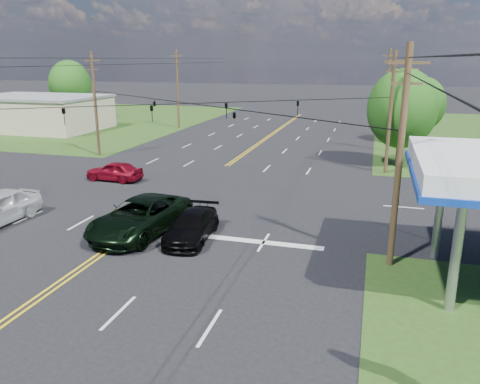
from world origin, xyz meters
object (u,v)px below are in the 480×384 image
(pole_se, at_px, (400,157))
(pole_left_far, at_px, (178,88))
(pickup_dkgreen, at_px, (140,217))
(tree_right_a, at_px, (402,109))
(suv_black, at_px, (192,226))
(retail_nw, at_px, (38,114))
(pole_right_far, at_px, (387,92))
(tree_far_l, at_px, (70,84))
(pole_ne, at_px, (390,112))
(pole_nw, at_px, (95,103))
(tree_right_b, at_px, (421,104))

(pole_se, relative_size, pole_left_far, 0.95)
(pickup_dkgreen, bearing_deg, pole_left_far, 117.22)
(tree_right_a, xyz_separation_m, suv_black, (-10.62, -20.50, -4.18))
(tree_right_a, bearing_deg, retail_nw, 167.20)
(pole_right_far, xyz_separation_m, suv_black, (-9.62, -36.50, -4.47))
(tree_right_a, xyz_separation_m, tree_far_l, (-46.00, 20.00, 0.33))
(tree_right_a, bearing_deg, pickup_dkgreen, -123.37)
(suv_black, bearing_deg, pole_ne, 57.32)
(pole_se, xyz_separation_m, pole_nw, (-26.00, 18.00, 0.00))
(retail_nw, xyz_separation_m, pickup_dkgreen, (30.50, -30.50, -1.08))
(pole_ne, height_order, tree_right_a, pole_ne)
(pole_right_far, relative_size, suv_black, 2.09)
(pole_left_far, relative_size, tree_far_l, 1.15)
(pole_se, distance_m, pole_right_far, 37.00)
(pole_nw, height_order, pole_right_far, pole_right_far)
(retail_nw, bearing_deg, suv_black, -42.42)
(pole_ne, relative_size, pole_right_far, 0.95)
(pole_nw, xyz_separation_m, tree_right_b, (29.50, 15.00, -0.70))
(pole_right_far, height_order, tree_right_a, pole_right_far)
(retail_nw, xyz_separation_m, suv_black, (33.38, -30.50, -1.31))
(pole_ne, relative_size, pole_left_far, 0.95)
(pole_ne, distance_m, pole_left_far, 32.20)
(pole_ne, bearing_deg, pole_right_far, 90.00)
(pole_left_far, relative_size, pickup_dkgreen, 1.51)
(tree_far_l, relative_size, pickup_dkgreen, 1.32)
(pole_nw, relative_size, tree_right_a, 1.16)
(pole_nw, distance_m, pickup_dkgreen, 22.46)
(suv_black, bearing_deg, tree_right_b, 64.14)
(retail_nw, height_order, pole_nw, pole_nw)
(pole_left_far, xyz_separation_m, pickup_dkgreen, (13.50, -36.50, -4.25))
(pole_se, xyz_separation_m, pickup_dkgreen, (-12.50, 0.50, -3.99))
(pole_nw, distance_m, pole_left_far, 19.00)
(pole_nw, distance_m, tree_right_a, 27.17)
(tree_far_l, distance_m, suv_black, 53.97)
(tree_far_l, bearing_deg, tree_right_b, -9.37)
(pole_left_far, relative_size, pole_right_far, 1.00)
(pole_right_far, bearing_deg, tree_far_l, 174.92)
(pole_nw, relative_size, suv_black, 1.99)
(pole_se, bearing_deg, tree_far_l, 137.66)
(pole_nw, height_order, tree_right_a, pole_nw)
(tree_right_a, distance_m, suv_black, 23.46)
(pole_se, xyz_separation_m, tree_far_l, (-45.00, 41.00, 0.28))
(retail_nw, height_order, pole_se, pole_se)
(pole_right_far, bearing_deg, pole_nw, -143.84)
(pole_se, xyz_separation_m, pole_right_far, (0.00, 37.00, 0.25))
(pole_se, relative_size, pole_right_far, 0.95)
(retail_nw, xyz_separation_m, pole_nw, (17.00, -13.00, 2.92))
(pole_right_far, bearing_deg, pole_se, -90.00)
(pickup_dkgreen, relative_size, suv_black, 1.39)
(pole_nw, height_order, pole_left_far, pole_left_far)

